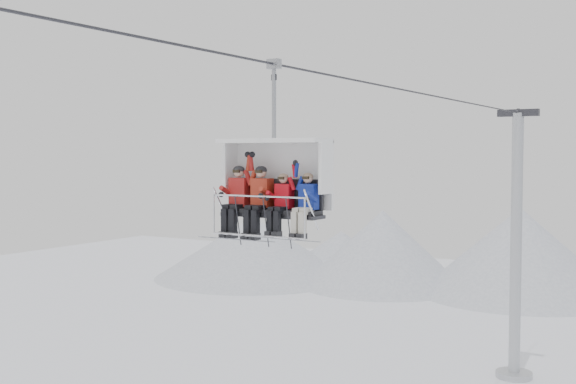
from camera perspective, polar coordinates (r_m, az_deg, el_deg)
The scene contains 8 objects.
ridgeline at distance 58.15m, azimuth 20.68°, elevation -5.52°, with size 72.00×21.00×7.00m.
lift_tower_right at distance 37.98m, azimuth 17.55°, elevation -5.42°, with size 2.00×1.80×13.48m.
haul_cable at distance 17.12m, azimuth 0.00°, elevation 9.87°, with size 0.06×0.06×50.00m, color #2F2F34.
chairlift_carrier at distance 16.60m, azimuth -0.86°, elevation 1.19°, with size 2.63×1.17×3.98m.
skier_far_left at distance 16.87m, azimuth -4.03°, elevation -0.41°, with size 0.45×1.69×1.77m.
skier_center_left at distance 16.52m, azimuth -2.26°, elevation -0.47°, with size 0.45×1.69×1.77m.
skier_center_right at distance 16.19m, azimuth -0.53°, elevation -0.80°, with size 0.38×1.69×1.52m.
skier_far_right at distance 15.86m, azimuth 1.43°, elevation -0.85°, with size 0.39×1.69×1.55m.
Camera 1 is at (8.81, -14.54, 11.25)m, focal length 45.00 mm.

